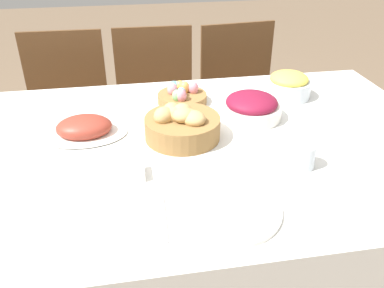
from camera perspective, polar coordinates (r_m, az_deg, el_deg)
dining_table at (r=1.54m, az=-0.23°, el=-11.75°), size 1.74×1.09×0.74m
chair_far_center at (r=2.22m, az=-4.95°, el=5.37°), size 0.43×0.43×0.87m
chair_far_right at (r=2.31m, az=7.13°, el=6.20°), size 0.46×0.46×0.87m
chair_far_left at (r=2.24m, az=-17.06°, el=4.29°), size 0.43×0.43×0.87m
bread_basket at (r=1.33m, az=-1.47°, el=2.78°), size 0.25×0.25×0.12m
egg_basket at (r=1.59m, az=-1.44°, el=6.80°), size 0.19×0.19×0.08m
ham_platter at (r=1.40m, az=-14.88°, el=2.11°), size 0.28×0.20×0.07m
pineapple_bowl at (r=1.68m, az=13.37°, el=8.05°), size 0.18×0.18×0.10m
beet_salad_bowl at (r=1.48m, az=8.33°, el=5.19°), size 0.22×0.22×0.09m
dinner_plate at (r=1.04m, az=5.01°, el=-9.12°), size 0.27×0.27×0.01m
fork at (r=1.02m, az=-3.99°, el=-10.23°), size 0.02×0.18×0.00m
knife at (r=1.09m, az=13.37°, el=-8.10°), size 0.02×0.18×0.00m
spoon at (r=1.10m, az=14.83°, el=-7.88°), size 0.02×0.18×0.00m
drinking_cup at (r=1.22m, az=15.44°, el=-1.65°), size 0.07×0.07×0.07m
butter_dish at (r=1.16m, az=-9.45°, el=-3.97°), size 0.11×0.07×0.03m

